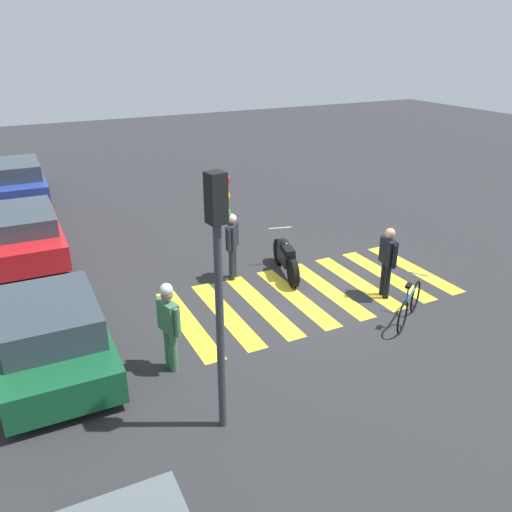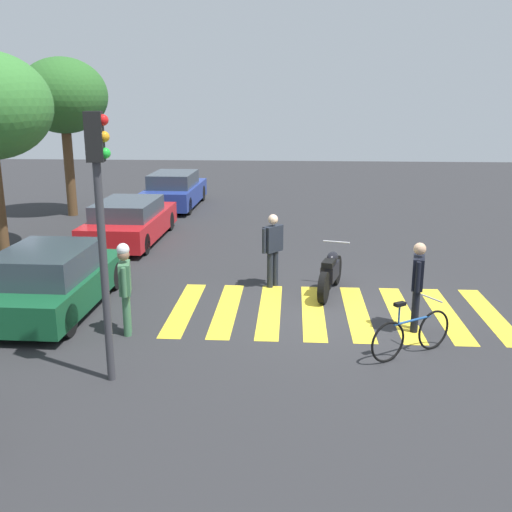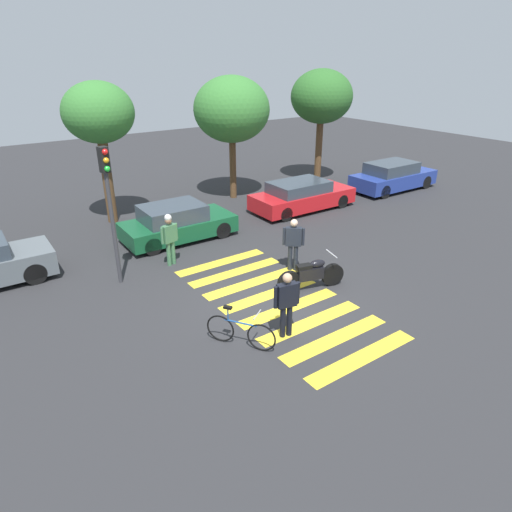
{
  "view_description": "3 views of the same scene",
  "coord_description": "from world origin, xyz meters",
  "px_view_note": "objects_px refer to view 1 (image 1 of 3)",
  "views": [
    {
      "loc": [
        -9.34,
        6.19,
        5.73
      ],
      "look_at": [
        0.86,
        1.06,
        0.84
      ],
      "focal_mm": 36.52,
      "sensor_mm": 36.0,
      "label": 1
    },
    {
      "loc": [
        -11.44,
        0.92,
        4.28
      ],
      "look_at": [
        -0.14,
        1.63,
        1.21
      ],
      "focal_mm": 40.97,
      "sensor_mm": 36.0,
      "label": 2
    },
    {
      "loc": [
        -6.9,
        -8.69,
        6.42
      ],
      "look_at": [
        -0.03,
        1.08,
        1.01
      ],
      "focal_mm": 31.67,
      "sensor_mm": 36.0,
      "label": 3
    }
  ],
  "objects_px": {
    "officer_by_motorcycle": "(232,242)",
    "car_green_compact": "(52,333)",
    "pedestrian_bystander": "(169,321)",
    "officer_on_foot": "(388,258)",
    "car_blue_hatchback": "(18,180)",
    "police_motorcycle": "(286,257)",
    "leaning_bicycle": "(409,305)",
    "car_red_convertible": "(24,231)",
    "traffic_light_pole": "(219,266)"
  },
  "relations": [
    {
      "from": "police_motorcycle",
      "to": "officer_by_motorcycle",
      "type": "distance_m",
      "value": 1.46
    },
    {
      "from": "traffic_light_pole",
      "to": "police_motorcycle",
      "type": "bearing_deg",
      "value": -39.42
    },
    {
      "from": "car_blue_hatchback",
      "to": "traffic_light_pole",
      "type": "bearing_deg",
      "value": -172.51
    },
    {
      "from": "officer_by_motorcycle",
      "to": "car_green_compact",
      "type": "relative_size",
      "value": 0.42
    },
    {
      "from": "officer_on_foot",
      "to": "police_motorcycle",
      "type": "bearing_deg",
      "value": 34.87
    },
    {
      "from": "pedestrian_bystander",
      "to": "traffic_light_pole",
      "type": "distance_m",
      "value": 2.54
    },
    {
      "from": "leaning_bicycle",
      "to": "pedestrian_bystander",
      "type": "distance_m",
      "value": 5.17
    },
    {
      "from": "police_motorcycle",
      "to": "officer_on_foot",
      "type": "height_order",
      "value": "officer_on_foot"
    },
    {
      "from": "police_motorcycle",
      "to": "pedestrian_bystander",
      "type": "distance_m",
      "value": 4.75
    },
    {
      "from": "leaning_bicycle",
      "to": "car_green_compact",
      "type": "height_order",
      "value": "car_green_compact"
    },
    {
      "from": "officer_on_foot",
      "to": "officer_by_motorcycle",
      "type": "height_order",
      "value": "officer_by_motorcycle"
    },
    {
      "from": "officer_by_motorcycle",
      "to": "police_motorcycle",
      "type": "bearing_deg",
      "value": -106.58
    },
    {
      "from": "officer_by_motorcycle",
      "to": "pedestrian_bystander",
      "type": "height_order",
      "value": "pedestrian_bystander"
    },
    {
      "from": "police_motorcycle",
      "to": "officer_on_foot",
      "type": "relative_size",
      "value": 1.21
    },
    {
      "from": "traffic_light_pole",
      "to": "officer_by_motorcycle",
      "type": "bearing_deg",
      "value": -25.85
    },
    {
      "from": "car_green_compact",
      "to": "car_blue_hatchback",
      "type": "bearing_deg",
      "value": -0.96
    },
    {
      "from": "police_motorcycle",
      "to": "pedestrian_bystander",
      "type": "height_order",
      "value": "pedestrian_bystander"
    },
    {
      "from": "leaning_bicycle",
      "to": "pedestrian_bystander",
      "type": "height_order",
      "value": "pedestrian_bystander"
    },
    {
      "from": "car_blue_hatchback",
      "to": "car_green_compact",
      "type": "bearing_deg",
      "value": 179.04
    },
    {
      "from": "officer_by_motorcycle",
      "to": "traffic_light_pole",
      "type": "distance_m",
      "value": 5.66
    },
    {
      "from": "police_motorcycle",
      "to": "car_green_compact",
      "type": "distance_m",
      "value": 6.0
    },
    {
      "from": "officer_by_motorcycle",
      "to": "officer_on_foot",
      "type": "bearing_deg",
      "value": -131.95
    },
    {
      "from": "leaning_bicycle",
      "to": "car_green_compact",
      "type": "xyz_separation_m",
      "value": [
        1.79,
        6.99,
        0.25
      ]
    },
    {
      "from": "car_red_convertible",
      "to": "traffic_light_pole",
      "type": "height_order",
      "value": "traffic_light_pole"
    },
    {
      "from": "officer_on_foot",
      "to": "pedestrian_bystander",
      "type": "bearing_deg",
      "value": 95.46
    },
    {
      "from": "officer_on_foot",
      "to": "car_red_convertible",
      "type": "xyz_separation_m",
      "value": [
        6.72,
        7.31,
        -0.36
      ]
    },
    {
      "from": "car_blue_hatchback",
      "to": "pedestrian_bystander",
      "type": "bearing_deg",
      "value": -172.61
    },
    {
      "from": "police_motorcycle",
      "to": "car_green_compact",
      "type": "relative_size",
      "value": 0.5
    },
    {
      "from": "officer_by_motorcycle",
      "to": "car_green_compact",
      "type": "distance_m",
      "value": 4.88
    },
    {
      "from": "car_green_compact",
      "to": "car_blue_hatchback",
      "type": "distance_m",
      "value": 11.91
    },
    {
      "from": "leaning_bicycle",
      "to": "officer_on_foot",
      "type": "height_order",
      "value": "officer_on_foot"
    },
    {
      "from": "officer_on_foot",
      "to": "car_blue_hatchback",
      "type": "distance_m",
      "value": 14.42
    },
    {
      "from": "car_blue_hatchback",
      "to": "officer_by_motorcycle",
      "type": "bearing_deg",
      "value": -156.82
    },
    {
      "from": "car_red_convertible",
      "to": "traffic_light_pole",
      "type": "xyz_separation_m",
      "value": [
        -9.05,
        -2.18,
        2.14
      ]
    },
    {
      "from": "officer_on_foot",
      "to": "car_blue_hatchback",
      "type": "relative_size",
      "value": 0.37
    },
    {
      "from": "leaning_bicycle",
      "to": "officer_on_foot",
      "type": "xyz_separation_m",
      "value": [
        1.15,
        -0.29,
        0.59
      ]
    },
    {
      "from": "leaning_bicycle",
      "to": "pedestrian_bystander",
      "type": "bearing_deg",
      "value": 82.93
    },
    {
      "from": "police_motorcycle",
      "to": "car_blue_hatchback",
      "type": "bearing_deg",
      "value": 28.28
    },
    {
      "from": "police_motorcycle",
      "to": "traffic_light_pole",
      "type": "height_order",
      "value": "traffic_light_pole"
    },
    {
      "from": "police_motorcycle",
      "to": "car_blue_hatchback",
      "type": "height_order",
      "value": "car_blue_hatchback"
    },
    {
      "from": "car_red_convertible",
      "to": "traffic_light_pole",
      "type": "relative_size",
      "value": 1.15
    },
    {
      "from": "leaning_bicycle",
      "to": "car_red_convertible",
      "type": "height_order",
      "value": "car_red_convertible"
    },
    {
      "from": "leaning_bicycle",
      "to": "police_motorcycle",
      "type": "bearing_deg",
      "value": 19.87
    },
    {
      "from": "car_green_compact",
      "to": "traffic_light_pole",
      "type": "relative_size",
      "value": 1.01
    },
    {
      "from": "police_motorcycle",
      "to": "officer_by_motorcycle",
      "type": "relative_size",
      "value": 1.21
    },
    {
      "from": "pedestrian_bystander",
      "to": "police_motorcycle",
      "type": "bearing_deg",
      "value": -56.15
    },
    {
      "from": "police_motorcycle",
      "to": "officer_on_foot",
      "type": "xyz_separation_m",
      "value": [
        -2.11,
        -1.47,
        0.51
      ]
    },
    {
      "from": "car_green_compact",
      "to": "traffic_light_pole",
      "type": "distance_m",
      "value": 4.25
    },
    {
      "from": "police_motorcycle",
      "to": "car_blue_hatchback",
      "type": "distance_m",
      "value": 11.85
    },
    {
      "from": "officer_on_foot",
      "to": "car_red_convertible",
      "type": "distance_m",
      "value": 9.93
    }
  ]
}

